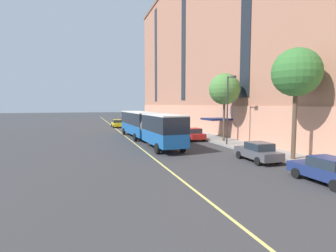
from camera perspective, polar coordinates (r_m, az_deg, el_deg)
ground_plane at (r=28.90m, az=-2.58°, el=-4.38°), size 260.00×260.00×0.00m
sidewalk at (r=34.99m, az=10.54°, el=-2.74°), size 4.15×160.00×0.15m
apartment_facade at (r=38.57m, az=24.66°, el=21.41°), size 15.20×110.00×31.87m
city_bus at (r=32.25m, az=-4.71°, el=0.27°), size 3.66×19.82×3.57m
parked_car_green_0 at (r=44.44m, az=-0.25°, el=-0.17°), size 2.06×4.62×1.56m
parked_car_red_1 at (r=33.61m, az=5.44°, el=-1.77°), size 2.03×4.23×1.56m
parked_car_white_2 at (r=55.87m, az=-4.04°, el=0.82°), size 2.16×4.76×1.56m
parked_car_navy_3 at (r=17.87m, az=31.25°, el=-8.22°), size 1.91×4.31×1.56m
parked_car_darkgray_5 at (r=22.32m, az=18.99°, el=-5.31°), size 2.06×4.25×1.56m
taxi_cab at (r=53.10m, az=-11.01°, el=0.54°), size 2.03×4.56×1.56m
street_tree_near_corner at (r=23.52m, az=26.15°, el=10.34°), size 3.83×3.83×8.89m
street_tree_mid_block at (r=32.50m, az=12.20°, el=7.83°), size 3.76×3.76×8.15m
street_lamp at (r=29.34m, az=13.03°, el=4.80°), size 0.36×1.48×7.46m
fire_hydrant at (r=55.00m, az=-1.93°, el=0.47°), size 0.42×0.24×0.72m
lane_centerline at (r=31.38m, az=-7.39°, el=-3.69°), size 0.16×140.00×0.01m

